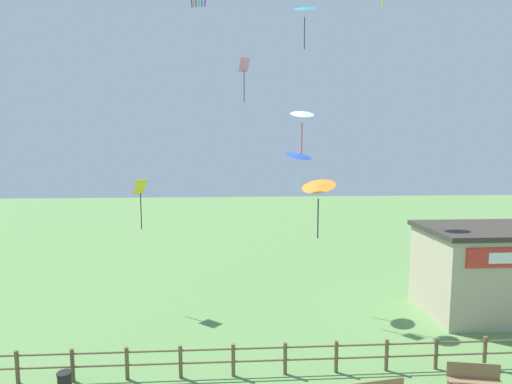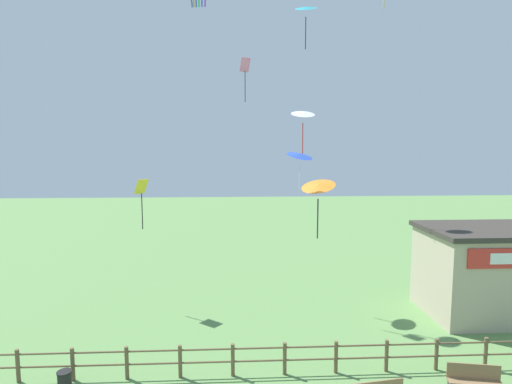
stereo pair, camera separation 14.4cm
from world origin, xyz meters
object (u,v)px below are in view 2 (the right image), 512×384
object	(u,v)px
kite_white_delta	(303,114)
kite_cyan_delta	(306,8)
park_bench_by_building	(474,379)
trash_bin	(65,382)
kite_orange_delta	(318,186)
seaside_building	(507,271)
kite_blue_delta	(300,156)
kite_pink_diamond	(245,72)
kite_yellow_diamond	(142,194)

from	to	relation	value
kite_white_delta	kite_cyan_delta	world-z (taller)	kite_cyan_delta
park_bench_by_building	trash_bin	bearing A→B (deg)	176.69
kite_orange_delta	kite_cyan_delta	size ratio (longest dim) A/B	0.90
seaside_building	kite_orange_delta	distance (m)	12.38
seaside_building	kite_blue_delta	distance (m)	11.83
park_bench_by_building	trash_bin	size ratio (longest dim) A/B	2.34
kite_cyan_delta	kite_pink_diamond	xyz separation A→B (m)	(-3.31, -0.89, -3.55)
kite_blue_delta	kite_yellow_diamond	world-z (taller)	kite_blue_delta
kite_blue_delta	kite_white_delta	bearing A→B (deg)	-91.39
kite_white_delta	kite_pink_diamond	bearing A→B (deg)	151.59
park_bench_by_building	kite_yellow_diamond	bearing A→B (deg)	146.74
kite_orange_delta	kite_cyan_delta	world-z (taller)	kite_cyan_delta
kite_blue_delta	kite_white_delta	distance (m)	2.28
park_bench_by_building	seaside_building	bearing A→B (deg)	49.14
trash_bin	kite_cyan_delta	size ratio (longest dim) A/B	0.31
kite_orange_delta	kite_pink_diamond	bearing A→B (deg)	108.90
park_bench_by_building	kite_pink_diamond	xyz separation A→B (m)	(-7.49, 9.02, 11.69)
kite_cyan_delta	kite_blue_delta	bearing A→B (deg)	-108.11
kite_orange_delta	kite_pink_diamond	xyz separation A→B (m)	(-2.45, 7.15, 5.30)
kite_cyan_delta	kite_pink_diamond	bearing A→B (deg)	-164.91
seaside_building	kite_pink_diamond	size ratio (longest dim) A/B	3.66
kite_pink_diamond	kite_white_delta	bearing A→B (deg)	-28.41
trash_bin	kite_yellow_diamond	bearing A→B (deg)	82.54
kite_white_delta	kite_orange_delta	xyz separation A→B (m)	(-0.36, -5.63, -3.04)
kite_orange_delta	kite_yellow_diamond	size ratio (longest dim) A/B	0.85
kite_white_delta	kite_yellow_diamond	size ratio (longest dim) A/B	0.85
kite_blue_delta	kite_yellow_diamond	size ratio (longest dim) A/B	0.89
trash_bin	kite_blue_delta	distance (m)	14.16
kite_white_delta	trash_bin	bearing A→B (deg)	-143.92
trash_bin	kite_pink_diamond	bearing A→B (deg)	52.18
seaside_building	kite_cyan_delta	world-z (taller)	kite_cyan_delta
park_bench_by_building	trash_bin	world-z (taller)	park_bench_by_building
park_bench_by_building	kite_white_delta	size ratio (longest dim) A/B	0.80
seaside_building	kite_orange_delta	xyz separation A→B (m)	(-10.54, -4.48, 4.71)
seaside_building	kite_blue_delta	world-z (taller)	kite_blue_delta
park_bench_by_building	kite_orange_delta	size ratio (longest dim) A/B	0.81
trash_bin	kite_white_delta	bearing A→B (deg)	36.08
kite_yellow_diamond	kite_orange_delta	bearing A→B (deg)	-40.01
park_bench_by_building	kite_yellow_diamond	size ratio (longest dim) A/B	0.68
seaside_building	kite_blue_delta	bearing A→B (deg)	168.25
kite_white_delta	kite_yellow_diamond	xyz separation A→B (m)	(-8.19, 0.94, -4.03)
kite_orange_delta	kite_yellow_diamond	xyz separation A→B (m)	(-7.83, 6.57, -0.99)
kite_pink_diamond	kite_blue_delta	bearing A→B (deg)	-11.15
kite_white_delta	kite_yellow_diamond	world-z (taller)	kite_white_delta
park_bench_by_building	kite_pink_diamond	world-z (taller)	kite_pink_diamond
kite_blue_delta	kite_yellow_diamond	bearing A→B (deg)	-179.86
seaside_building	kite_pink_diamond	bearing A→B (deg)	168.38
seaside_building	kite_white_delta	size ratio (longest dim) A/B	3.69
kite_cyan_delta	park_bench_by_building	bearing A→B (deg)	-67.13
park_bench_by_building	kite_blue_delta	xyz separation A→B (m)	(-4.66, 8.46, 7.38)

